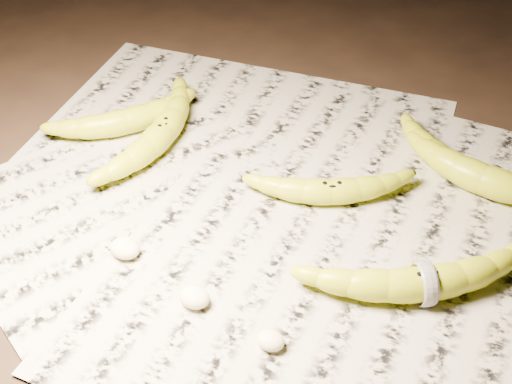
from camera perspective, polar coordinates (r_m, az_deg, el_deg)
The scene contains 12 objects.
ground at distance 0.86m, azimuth 0.14°, elevation -2.77°, with size 3.00×3.00×0.00m, color black.
newspaper_patch at distance 0.86m, azimuth 1.98°, elevation -2.40°, with size 0.90×0.70×0.01m, color #A6A18E.
banana_left_a at distance 0.97m, azimuth -7.52°, elevation 4.89°, with size 0.22×0.06×0.04m, color yellow, non-canonical shape.
banana_left_b at distance 1.01m, azimuth -10.39°, elevation 5.77°, with size 0.19×0.06×0.04m, color yellow, non-canonical shape.
banana_center at distance 0.88m, azimuth 6.04°, elevation 0.22°, with size 0.18×0.05×0.03m, color yellow, non-canonical shape.
banana_taped at distance 0.78m, azimuth 13.34°, elevation -6.97°, with size 0.24×0.06×0.04m, color yellow, non-canonical shape.
banana_upper_a at distance 0.95m, azimuth 14.87°, elevation 2.65°, with size 0.18×0.06×0.03m, color yellow, non-canonical shape.
banana_upper_b at distance 0.93m, azimuth 17.84°, elevation 1.13°, with size 0.20×0.07×0.04m, color yellow, non-canonical shape.
measuring_tape at distance 0.78m, azimuth 13.34°, elevation -6.97°, with size 0.05×0.05×0.00m, color white.
flesh_chunk_a at distance 0.82m, azimuth -10.47°, elevation -4.25°, with size 0.04×0.03×0.02m, color beige.
flesh_chunk_b at distance 0.76m, azimuth -4.97°, elevation -8.20°, with size 0.03×0.03×0.02m, color beige.
flesh_chunk_c at distance 0.73m, azimuth 1.18°, elevation -11.60°, with size 0.03×0.02×0.02m, color beige.
Camera 1 is at (0.29, -0.55, 0.59)m, focal length 50.00 mm.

